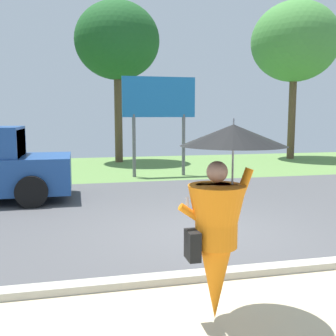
% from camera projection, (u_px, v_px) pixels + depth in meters
% --- Properties ---
extents(ground_plane, '(40.00, 22.00, 0.20)m').
position_uv_depth(ground_plane, '(167.00, 202.00, 10.25)').
color(ground_plane, '#4C4C4F').
extents(monk_pedestrian, '(1.12, 1.10, 2.13)m').
position_uv_depth(monk_pedestrian, '(221.00, 214.00, 4.15)').
color(monk_pedestrian, orange).
rests_on(monk_pedestrian, ground_plane).
extents(roadside_billboard, '(2.60, 0.12, 3.50)m').
position_uv_depth(roadside_billboard, '(159.00, 104.00, 14.06)').
color(roadside_billboard, slate).
rests_on(roadside_billboard, ground_plane).
extents(tree_left_far, '(3.83, 3.83, 7.26)m').
position_uv_depth(tree_left_far, '(117.00, 41.00, 18.09)').
color(tree_left_far, brown).
rests_on(tree_left_far, ground_plane).
extents(tree_center_back, '(4.23, 4.23, 7.65)m').
position_uv_depth(tree_center_back, '(295.00, 42.00, 19.50)').
color(tree_center_back, brown).
rests_on(tree_center_back, ground_plane).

